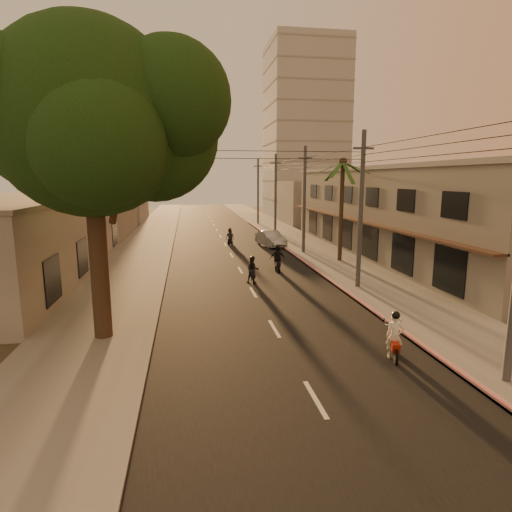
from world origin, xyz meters
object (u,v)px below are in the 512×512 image
object	(u,v)px
scooter_red	(395,337)
scooter_far_a	(230,237)
palm_tree	(343,168)
scooter_mid_a	(253,270)
broadleaf_tree	(101,121)
parked_car	(271,239)
scooter_mid_b	(277,259)

from	to	relation	value
scooter_red	scooter_far_a	size ratio (longest dim) A/B	1.05
palm_tree	scooter_mid_a	world-z (taller)	palm_tree
palm_tree	broadleaf_tree	bearing A→B (deg)	-136.52
broadleaf_tree	scooter_mid_a	xyz separation A→B (m)	(6.94, 8.23, -7.72)
palm_tree	scooter_mid_a	distance (m)	11.46
scooter_red	parked_car	distance (m)	25.85
scooter_far_a	parked_car	distance (m)	3.99
parked_car	broadleaf_tree	bearing A→B (deg)	-127.57
scooter_mid_b	scooter_far_a	size ratio (longest dim) A/B	1.16
broadleaf_tree	scooter_mid_a	size ratio (longest dim) A/B	7.06
palm_tree	scooter_mid_b	distance (m)	8.79
scooter_red	scooter_mid_a	distance (m)	12.41
scooter_mid_b	parked_car	distance (m)	11.07
palm_tree	parked_car	bearing A→B (deg)	115.01
palm_tree	scooter_red	world-z (taller)	palm_tree
scooter_red	scooter_mid_a	xyz separation A→B (m)	(-3.31, 11.96, -0.02)
palm_tree	scooter_mid_b	world-z (taller)	palm_tree
broadleaf_tree	scooter_red	bearing A→B (deg)	-20.01
broadleaf_tree	scooter_mid_b	bearing A→B (deg)	50.74
scooter_far_a	parked_car	size ratio (longest dim) A/B	0.35
scooter_far_a	scooter_mid_a	bearing A→B (deg)	-74.37
scooter_red	parked_car	world-z (taller)	scooter_red
palm_tree	scooter_mid_a	xyz separation A→B (m)	(-7.67, -5.63, -6.39)
palm_tree	scooter_mid_a	size ratio (longest dim) A/B	4.78
scooter_mid_b	scooter_mid_a	bearing A→B (deg)	-123.30
scooter_mid_a	scooter_red	bearing A→B (deg)	-70.61
broadleaf_tree	palm_tree	size ratio (longest dim) A/B	1.48
scooter_mid_a	scooter_mid_b	distance (m)	3.65
scooter_mid_b	parked_car	bearing A→B (deg)	84.76
broadleaf_tree	scooter_red	size ratio (longest dim) A/B	6.93
broadleaf_tree	scooter_far_a	world-z (taller)	broadleaf_tree
scooter_far_a	scooter_red	bearing A→B (deg)	-67.27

